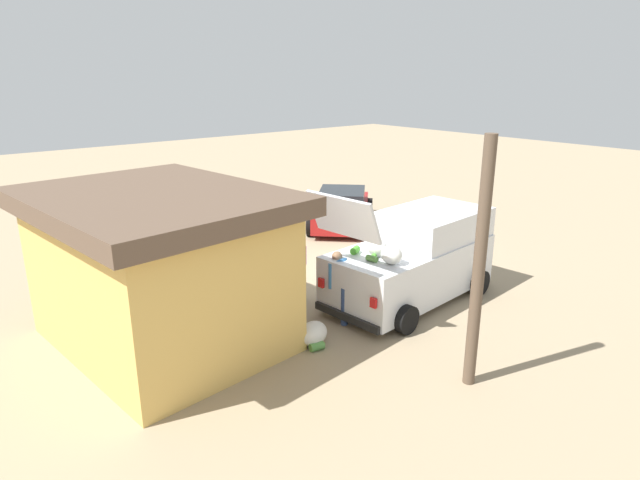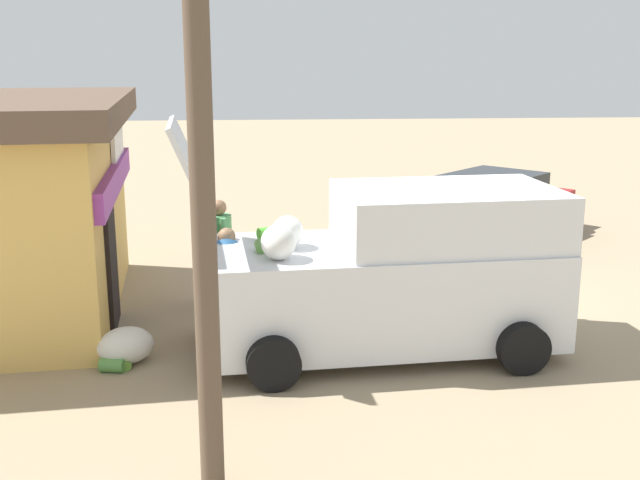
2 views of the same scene
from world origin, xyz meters
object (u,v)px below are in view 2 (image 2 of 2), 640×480
object	(u,v)px
customer_bending	(227,280)
vendor_standing	(220,246)
delivery_van	(396,272)
parked_sedan	(491,207)
paint_bucket	(219,250)
unloaded_banana_pile	(125,347)

from	to	relation	value
customer_bending	vendor_standing	bearing A→B (deg)	5.79
delivery_van	customer_bending	distance (m)	2.06
parked_sedan	paint_bucket	xyz separation A→B (m)	(-1.47, 5.24, -0.39)
customer_bending	paint_bucket	size ratio (longest dim) A/B	3.73
vendor_standing	unloaded_banana_pile	xyz separation A→B (m)	(-1.95, 1.04, -0.71)
delivery_van	paint_bucket	world-z (taller)	delivery_van
delivery_van	vendor_standing	size ratio (longest dim) A/B	2.99
customer_bending	paint_bucket	bearing A→B (deg)	4.47
delivery_van	unloaded_banana_pile	world-z (taller)	delivery_van
parked_sedan	customer_bending	bearing A→B (deg)	138.54
delivery_van	unloaded_banana_pile	bearing A→B (deg)	94.49
delivery_van	unloaded_banana_pile	distance (m)	3.35
vendor_standing	customer_bending	bearing A→B (deg)	-174.21
vendor_standing	unloaded_banana_pile	size ratio (longest dim) A/B	1.92
customer_bending	unloaded_banana_pile	size ratio (longest dim) A/B	1.80
customer_bending	paint_bucket	distance (m)	4.17
vendor_standing	unloaded_banana_pile	bearing A→B (deg)	152.03
vendor_standing	customer_bending	size ratio (longest dim) A/B	1.07
unloaded_banana_pile	paint_bucket	world-z (taller)	unloaded_banana_pile
parked_sedan	unloaded_banana_pile	size ratio (longest dim) A/B	4.92
delivery_van	vendor_standing	bearing A→B (deg)	52.42
delivery_van	paint_bucket	size ratio (longest dim) A/B	11.94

